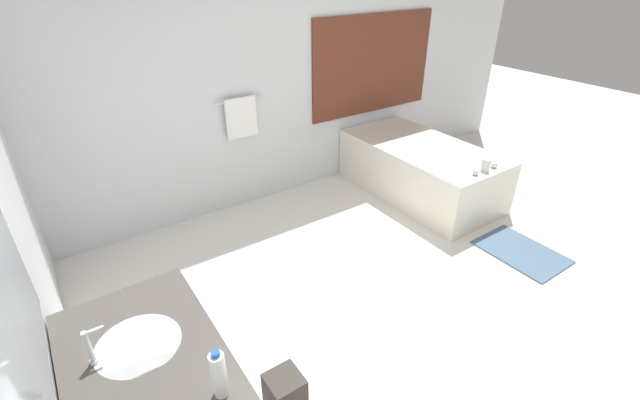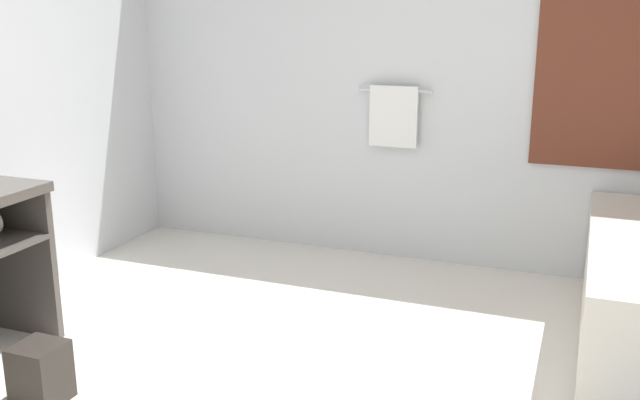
% 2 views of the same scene
% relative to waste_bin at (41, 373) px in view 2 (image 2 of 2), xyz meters
% --- Properties ---
extents(wall_back_with_blinds, '(7.40, 0.13, 2.70)m').
position_rel_waste_bin_xyz_m(wall_back_with_blinds, '(1.26, 2.43, 1.21)').
color(wall_back_with_blinds, silver).
rests_on(wall_back_with_blinds, ground_plane).
extents(waste_bin, '(0.20, 0.20, 0.27)m').
position_rel_waste_bin_xyz_m(waste_bin, '(0.00, 0.00, 0.00)').
color(waste_bin, '#2D2823').
rests_on(waste_bin, ground_plane).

